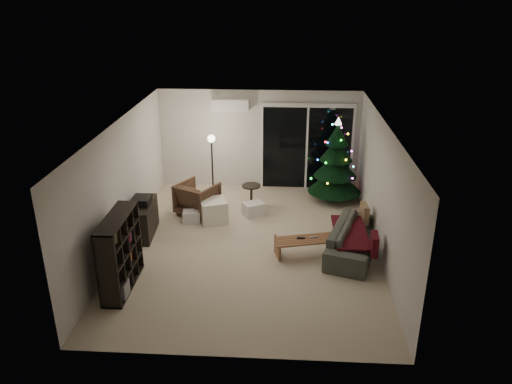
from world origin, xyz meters
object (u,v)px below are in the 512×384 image
(sofa, at_px, (355,239))
(coffee_table, at_px, (308,248))
(bookshelf, at_px, (111,252))
(armchair, at_px, (197,198))
(media_cabinet, at_px, (143,219))
(christmas_tree, at_px, (336,160))

(sofa, bearing_deg, coffee_table, 123.53)
(bookshelf, distance_m, sofa, 4.56)
(armchair, bearing_deg, media_cabinet, 77.50)
(armchair, xyz_separation_m, sofa, (3.35, -1.59, -0.08))
(bookshelf, distance_m, media_cabinet, 1.98)
(coffee_table, bearing_deg, christmas_tree, 61.57)
(sofa, xyz_separation_m, coffee_table, (-0.91, -0.25, -0.10))
(media_cabinet, relative_size, sofa, 0.56)
(bookshelf, xyz_separation_m, media_cabinet, (0.00, 1.96, -0.32))
(bookshelf, relative_size, sofa, 0.66)
(armchair, height_order, coffee_table, armchair)
(armchair, relative_size, coffee_table, 0.66)
(coffee_table, bearing_deg, armchair, 128.91)
(sofa, height_order, coffee_table, sofa)
(sofa, relative_size, christmas_tree, 0.98)
(christmas_tree, bearing_deg, bookshelf, -135.61)
(media_cabinet, height_order, sofa, media_cabinet)
(armchair, distance_m, christmas_tree, 3.37)
(bookshelf, xyz_separation_m, coffee_table, (3.39, 1.21, -0.47))
(bookshelf, xyz_separation_m, sofa, (4.30, 1.46, -0.37))
(media_cabinet, height_order, coffee_table, media_cabinet)
(sofa, bearing_deg, media_cabinet, 101.56)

